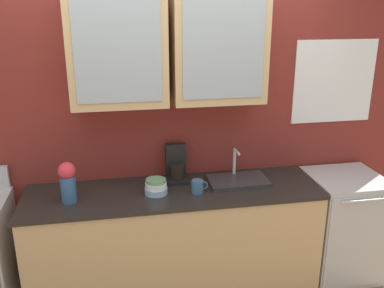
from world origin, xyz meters
TOP-DOWN VIEW (x-y plane):
  - ground_plane at (0.00, 0.00)m, footprint 10.00×10.00m
  - back_wall_unit at (0.01, 0.32)m, footprint 4.32×0.42m
  - counter at (0.00, 0.00)m, footprint 2.24×0.63m
  - sink_faucet at (0.52, 0.05)m, footprint 0.47×0.29m
  - bowl_stack at (-0.14, -0.03)m, footprint 0.17×0.17m
  - vase at (-0.76, -0.05)m, footprint 0.12×0.12m
  - cup_near_sink at (0.17, -0.07)m, footprint 0.13×0.09m
  - dishwasher at (1.43, -0.00)m, footprint 0.59×0.61m
  - coffee_maker at (0.05, 0.20)m, footprint 0.17×0.20m

SIDE VIEW (x-z plane):
  - ground_plane at x=0.00m, z-range 0.00..0.00m
  - dishwasher at x=1.43m, z-range 0.00..0.89m
  - counter at x=0.00m, z-range 0.00..0.89m
  - sink_faucet at x=0.52m, z-range 0.79..1.04m
  - cup_near_sink at x=0.17m, z-range 0.89..0.99m
  - bowl_stack at x=-0.14m, z-range 0.89..1.00m
  - coffee_maker at x=0.05m, z-range 0.85..1.14m
  - vase at x=-0.76m, z-range 0.90..1.20m
  - back_wall_unit at x=0.01m, z-range 0.11..2.97m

